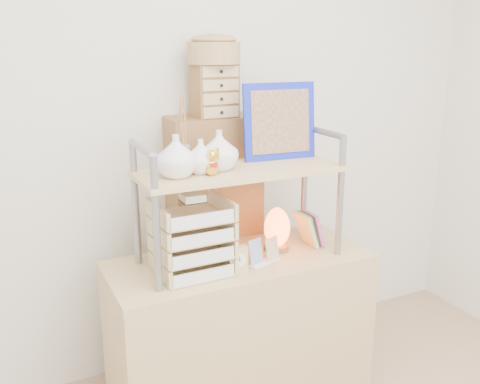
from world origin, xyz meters
The scene contains 10 objects.
room_shell centered at (0.00, 0.39, 1.69)m, with size 3.42×3.41×2.61m.
desk centered at (0.00, 1.20, 0.38)m, with size 1.20×0.50×0.75m, color tan.
cabinet centered at (0.03, 1.57, 0.68)m, with size 0.45×0.24×1.35m, color brown.
hutch centered at (-0.06, 1.21, 1.21)m, with size 0.90×0.34×0.77m.
letter_tray centered at (-0.24, 1.15, 0.89)m, with size 0.30×0.28×0.36m.
salt_lamp centered at (0.20, 1.22, 0.86)m, with size 0.14×0.13×0.21m.
desk_clock centered at (-0.08, 1.07, 0.81)m, with size 0.09×0.04×0.12m.
postcard_stand centered at (0.08, 1.11, 0.78)m, with size 0.17×0.10×0.12m.
drawer_chest centered at (0.03, 1.55, 1.48)m, with size 0.20×0.16×0.25m.
woven_basket centered at (0.03, 1.55, 1.65)m, with size 0.25×0.25×0.10m, color #997845.
Camera 1 is at (-0.98, -0.83, 1.72)m, focal length 40.00 mm.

